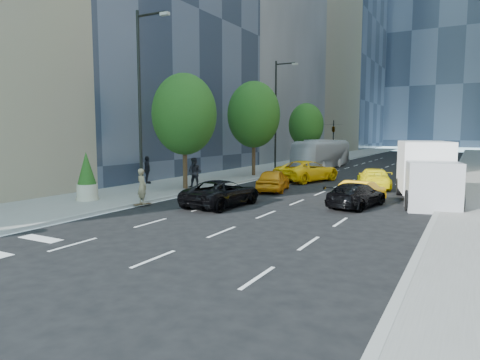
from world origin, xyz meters
The scene contains 23 objects.
ground centered at (0.00, 0.00, 0.00)m, with size 160.00×160.00×0.00m, color black.
sidewalk_left centered at (-9.00, 30.00, 0.07)m, with size 6.00×120.00×0.15m, color slate.
sidewalk_right centered at (10.00, 30.00, 0.07)m, with size 4.00×120.00×0.15m, color slate.
tower_left_mid centered at (-22.00, 42.00, 22.50)m, with size 20.00×24.00×45.00m, color #5B5B5F.
tower_left_end centered at (-22.00, 92.00, 30.00)m, with size 20.00×28.00×60.00m, color #2A3242.
lamp_near centered at (-6.32, 4.00, 5.81)m, with size 2.13×0.22×10.00m.
lamp_far centered at (-6.32, 22.00, 5.81)m, with size 2.13×0.22×10.00m.
tree_near centered at (-7.20, 9.00, 4.97)m, with size 4.20×4.20×7.46m.
tree_mid centered at (-7.20, 19.00, 5.32)m, with size 4.50×4.50×7.99m.
tree_far centered at (-7.20, 32.00, 4.62)m, with size 3.90×3.90×6.92m.
traffic_signal centered at (-6.40, 40.00, 4.23)m, with size 2.48×0.53×5.20m.
skateboarder centered at (-5.60, 3.00, 0.92)m, with size 0.67×0.44×1.83m, color #827251.
black_sedan_lincoln centered at (-2.00, 5.00, 0.69)m, with size 2.27×4.93×1.37m, color black.
black_sedan_mercedes centered at (4.20, 8.00, 0.63)m, with size 1.78×4.37×1.27m, color black.
taxi_a centered at (-2.00, 11.50, 0.72)m, with size 1.71×4.24×1.45m, color orange.
taxi_b centered at (4.20, 9.00, 0.64)m, with size 1.36×3.90×1.28m, color #FCAE0D.
taxi_c centered at (-2.00, 18.00, 0.81)m, with size 2.70×5.85×1.62m, color yellow.
taxi_d centered at (3.47, 16.05, 0.69)m, with size 1.94×4.78×1.39m, color #FFEA0D.
city_bus centered at (-4.80, 30.50, 1.54)m, with size 2.58×11.02×3.07m, color silver.
box_truck centered at (7.13, 11.30, 1.68)m, with size 3.94×7.29×3.31m.
pedestrian_a centered at (-6.80, 9.54, 1.15)m, with size 0.97×0.76×2.00m, color black.
pedestrian_b centered at (-11.20, 9.92, 1.14)m, with size 1.16×0.48×1.97m, color black.
planter_shrub centered at (-8.97, 2.42, 1.40)m, with size 1.10×1.10×2.63m.
Camera 1 is at (9.29, -13.79, 3.80)m, focal length 32.00 mm.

